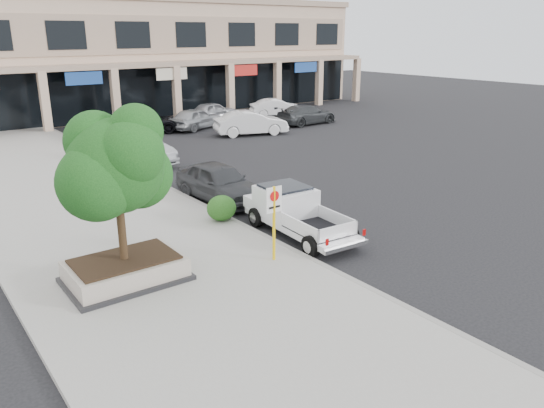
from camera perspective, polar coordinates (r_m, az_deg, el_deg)
The scene contains 19 objects.
ground at distance 17.60m, azimuth 7.11°, elevation -4.58°, with size 120.00×120.00×0.00m, color black.
sidewalk at distance 19.74m, azimuth -17.17°, elevation -2.49°, with size 8.00×52.00×0.15m, color gray.
curb at distance 21.25m, azimuth -7.17°, elevation -0.35°, with size 0.20×52.00×0.15m, color gray.
strip_mall at distance 49.55m, azimuth -14.10°, elevation 15.25°, with size 40.55×12.43×9.50m.
planter at distance 15.27m, azimuth -15.48°, elevation -6.85°, with size 3.20×2.20×0.68m.
planter_tree at distance 14.50m, azimuth -16.18°, elevation 4.09°, with size 2.90×2.55×4.00m.
no_parking_sign at distance 15.62m, azimuth 0.22°, elevation -1.00°, with size 0.55×0.09×2.30m.
hedge at distance 19.37m, azimuth -5.46°, elevation -0.43°, with size 1.10×0.99×0.94m, color #214714.
pickup_truck at distance 18.18m, azimuth 3.06°, elevation -1.05°, with size 1.86×5.03×1.58m, color white, non-canonical shape.
curb_car_a at distance 22.10m, azimuth -5.69°, elevation 2.36°, with size 1.86×4.64×1.58m, color #2D2F32.
curb_car_b at distance 29.19m, azimuth -14.05°, elevation 5.81°, with size 1.72×4.92×1.62m, color #929499.
curb_car_c at distance 32.30m, azimuth -15.50°, elevation 6.60°, with size 1.89×4.65×1.35m, color silver.
curb_car_d at distance 36.57m, azimuth -18.14°, elevation 7.71°, with size 2.38×5.17×1.44m, color black.
lot_car_a at distance 39.03m, azimuth -8.21°, elevation 9.09°, with size 1.81×4.50×1.53m, color #989B9F.
lot_car_b at distance 36.47m, azimuth -2.29°, elevation 8.71°, with size 1.72×4.93×1.62m, color silver.
lot_car_c at distance 40.90m, azimuth 3.75°, elevation 9.59°, with size 2.05×5.04×1.46m, color #2E3133.
lot_car_d at distance 38.40m, azimuth -13.37°, elevation 8.55°, with size 2.35×5.09×1.41m, color black.
lot_car_e at distance 43.32m, azimuth -6.37°, elevation 9.95°, with size 1.65×4.09×1.39m, color #9A9CA2.
lot_car_f at distance 44.64m, azimuth 0.51°, elevation 10.33°, with size 1.53×4.38×1.44m, color white.
Camera 1 is at (-11.36, -11.64, 6.74)m, focal length 35.00 mm.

